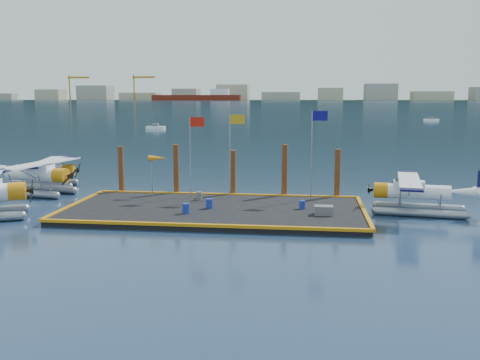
{
  "coord_description": "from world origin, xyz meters",
  "views": [
    {
      "loc": [
        6.14,
        -35.22,
        7.98
      ],
      "look_at": [
        1.48,
        2.0,
        2.04
      ],
      "focal_mm": 40.0,
      "sensor_mm": 36.0,
      "label": 1
    }
  ],
  "objects_px": {
    "piling_0": "(121,171)",
    "seaplane_b": "(35,176)",
    "drum_5": "(199,196)",
    "piling_4": "(337,175)",
    "flagpole_blue": "(314,142)",
    "windsock": "(158,159)",
    "seaplane_c": "(43,172)",
    "piling_3": "(285,172)",
    "piling_1": "(176,171)",
    "drum_2": "(302,205)",
    "piling_2": "(233,175)",
    "flagpole_yellow": "(233,143)",
    "seaplane_d": "(414,194)",
    "flagpole_red": "(193,144)",
    "drum_3": "(186,208)",
    "crate": "(324,210)",
    "drum_1": "(209,204)"
  },
  "relations": [
    {
      "from": "piling_0",
      "to": "seaplane_b",
      "type": "bearing_deg",
      "value": -177.95
    },
    {
      "from": "drum_5",
      "to": "piling_4",
      "type": "relative_size",
      "value": 0.15
    },
    {
      "from": "flagpole_blue",
      "to": "windsock",
      "type": "relative_size",
      "value": 2.08
    },
    {
      "from": "drum_5",
      "to": "seaplane_c",
      "type": "bearing_deg",
      "value": 158.55
    },
    {
      "from": "seaplane_c",
      "to": "piling_3",
      "type": "relative_size",
      "value": 2.05
    },
    {
      "from": "windsock",
      "to": "piling_3",
      "type": "xyz_separation_m",
      "value": [
        9.53,
        1.6,
        -1.08
      ]
    },
    {
      "from": "seaplane_c",
      "to": "piling_0",
      "type": "distance_m",
      "value": 8.8
    },
    {
      "from": "seaplane_c",
      "to": "piling_1",
      "type": "relative_size",
      "value": 2.09
    },
    {
      "from": "drum_2",
      "to": "piling_3",
      "type": "bearing_deg",
      "value": 105.99
    },
    {
      "from": "drum_2",
      "to": "seaplane_c",
      "type": "bearing_deg",
      "value": 160.24
    },
    {
      "from": "seaplane_c",
      "to": "piling_1",
      "type": "bearing_deg",
      "value": 65.83
    },
    {
      "from": "seaplane_b",
      "to": "piling_2",
      "type": "bearing_deg",
      "value": 101.67
    },
    {
      "from": "flagpole_yellow",
      "to": "piling_4",
      "type": "bearing_deg",
      "value": 11.6
    },
    {
      "from": "seaplane_c",
      "to": "windsock",
      "type": "relative_size",
      "value": 2.82
    },
    {
      "from": "seaplane_b",
      "to": "piling_3",
      "type": "xyz_separation_m",
      "value": [
        20.13,
        0.25,
        0.64
      ]
    },
    {
      "from": "seaplane_d",
      "to": "piling_0",
      "type": "bearing_deg",
      "value": 88.66
    },
    {
      "from": "flagpole_yellow",
      "to": "seaplane_b",
      "type": "bearing_deg",
      "value": 175.29
    },
    {
      "from": "seaplane_b",
      "to": "seaplane_c",
      "type": "distance_m",
      "value": 3.57
    },
    {
      "from": "drum_2",
      "to": "drum_5",
      "type": "relative_size",
      "value": 0.95
    },
    {
      "from": "drum_5",
      "to": "piling_2",
      "type": "relative_size",
      "value": 0.16
    },
    {
      "from": "seaplane_c",
      "to": "flagpole_red",
      "type": "relative_size",
      "value": 1.47
    },
    {
      "from": "drum_3",
      "to": "piling_0",
      "type": "xyz_separation_m",
      "value": [
        -6.93,
        7.36,
        1.27
      ]
    },
    {
      "from": "drum_3",
      "to": "piling_1",
      "type": "distance_m",
      "value": 7.87
    },
    {
      "from": "drum_5",
      "to": "seaplane_d",
      "type": "bearing_deg",
      "value": -3.56
    },
    {
      "from": "seaplane_b",
      "to": "seaplane_d",
      "type": "xyz_separation_m",
      "value": [
        29.09,
        -3.46,
        -0.15
      ]
    },
    {
      "from": "seaplane_b",
      "to": "seaplane_d",
      "type": "relative_size",
      "value": 1.11
    },
    {
      "from": "flagpole_yellow",
      "to": "piling_0",
      "type": "distance_m",
      "value": 9.67
    },
    {
      "from": "crate",
      "to": "drum_1",
      "type": "bearing_deg",
      "value": 172.46
    },
    {
      "from": "flagpole_blue",
      "to": "piling_3",
      "type": "height_order",
      "value": "flagpole_blue"
    },
    {
      "from": "drum_5",
      "to": "piling_0",
      "type": "bearing_deg",
      "value": 158.04
    },
    {
      "from": "flagpole_red",
      "to": "piling_2",
      "type": "height_order",
      "value": "flagpole_red"
    },
    {
      "from": "seaplane_d",
      "to": "drum_3",
      "type": "xyz_separation_m",
      "value": [
        -15.03,
        -3.64,
        -0.63
      ]
    },
    {
      "from": "flagpole_blue",
      "to": "piling_2",
      "type": "height_order",
      "value": "flagpole_blue"
    },
    {
      "from": "seaplane_d",
      "to": "drum_3",
      "type": "relative_size",
      "value": 13.43
    },
    {
      "from": "drum_1",
      "to": "windsock",
      "type": "relative_size",
      "value": 0.21
    },
    {
      "from": "seaplane_b",
      "to": "piling_0",
      "type": "distance_m",
      "value": 7.15
    },
    {
      "from": "drum_1",
      "to": "piling_0",
      "type": "distance_m",
      "value": 10.01
    },
    {
      "from": "crate",
      "to": "piling_4",
      "type": "relative_size",
      "value": 0.3
    },
    {
      "from": "drum_3",
      "to": "piling_3",
      "type": "distance_m",
      "value": 9.64
    },
    {
      "from": "seaplane_b",
      "to": "flagpole_blue",
      "type": "xyz_separation_m",
      "value": [
        22.32,
        -1.35,
        3.17
      ]
    },
    {
      "from": "seaplane_d",
      "to": "drum_3",
      "type": "distance_m",
      "value": 15.48
    },
    {
      "from": "seaplane_b",
      "to": "windsock",
      "type": "xyz_separation_m",
      "value": [
        10.6,
        -1.35,
        1.71
      ]
    },
    {
      "from": "flagpole_blue",
      "to": "crate",
      "type": "bearing_deg",
      "value": -83.11
    },
    {
      "from": "seaplane_b",
      "to": "piling_4",
      "type": "xyz_separation_m",
      "value": [
        24.13,
        0.25,
        0.49
      ]
    },
    {
      "from": "windsock",
      "to": "crate",
      "type": "bearing_deg",
      "value": -22.31
    },
    {
      "from": "seaplane_d",
      "to": "drum_2",
      "type": "xyz_separation_m",
      "value": [
        -7.54,
        -1.26,
        -0.68
      ]
    },
    {
      "from": "flagpole_red",
      "to": "seaplane_c",
      "type": "bearing_deg",
      "value": 161.75
    },
    {
      "from": "drum_2",
      "to": "drum_3",
      "type": "relative_size",
      "value": 0.86
    },
    {
      "from": "flagpole_yellow",
      "to": "piling_1",
      "type": "distance_m",
      "value": 5.52
    },
    {
      "from": "piling_2",
      "to": "seaplane_d",
      "type": "bearing_deg",
      "value": -15.97
    }
  ]
}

